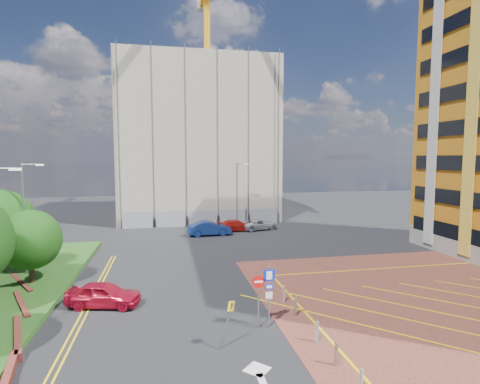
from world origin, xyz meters
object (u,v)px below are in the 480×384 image
object	(u,v)px
sign_cluster	(265,291)
car_red_left	(104,295)
car_red_back	(236,225)
lamp_left_far	(25,214)
car_blue_back	(210,228)
car_silver_back	(259,225)
tree_c	(30,240)
warning_sign	(228,319)
lamp_back	(238,193)

from	to	relation	value
sign_cluster	car_red_left	size ratio (longest dim) A/B	0.76
sign_cluster	car_red_back	size ratio (longest dim) A/B	0.70
lamp_left_far	car_red_left	bearing A→B (deg)	-46.49
car_blue_back	car_silver_back	distance (m)	6.58
car_red_left	car_red_back	distance (m)	23.64
lamp_left_far	car_red_left	world-z (taller)	lamp_left_far
tree_c	lamp_left_far	distance (m)	2.65
warning_sign	car_red_back	distance (m)	27.26
sign_cluster	warning_sign	size ratio (longest dim) A/B	1.43
tree_c	sign_cluster	size ratio (longest dim) A/B	1.53
car_red_back	car_blue_back	bearing A→B (deg)	114.07
lamp_left_far	car_red_left	xyz separation A→B (m)	(6.20, -6.53, -3.94)
lamp_back	car_red_left	world-z (taller)	lamp_back
tree_c	lamp_back	world-z (taller)	lamp_back
car_red_left	lamp_left_far	bearing A→B (deg)	56.75
lamp_left_far	lamp_back	world-z (taller)	lamp_left_far
sign_cluster	car_red_left	xyz separation A→B (m)	(-8.52, 4.48, -1.23)
lamp_left_far	lamp_back	size ratio (longest dim) A/B	1.00
lamp_back	warning_sign	distance (m)	29.49
warning_sign	car_silver_back	bearing A→B (deg)	72.91
lamp_back	sign_cluster	xyz separation A→B (m)	(-3.78, -27.02, -2.41)
car_blue_back	lamp_back	bearing A→B (deg)	-48.43
warning_sign	car_red_back	size ratio (longest dim) A/B	0.49
lamp_back	car_red_back	bearing A→B (deg)	-104.49
tree_c	car_silver_back	distance (m)	25.75
lamp_back	sign_cluster	world-z (taller)	lamp_back
sign_cluster	tree_c	bearing A→B (deg)	146.84
sign_cluster	car_red_left	world-z (taller)	sign_cluster
lamp_back	warning_sign	xyz separation A→B (m)	(-5.98, -28.73, -2.93)
lamp_left_far	car_silver_back	xyz separation A→B (m)	(20.79, 14.18, -4.04)
car_red_left	car_blue_back	world-z (taller)	car_blue_back
car_blue_back	car_silver_back	bearing A→B (deg)	-74.66
tree_c	car_red_left	world-z (taller)	tree_c
lamp_back	car_silver_back	bearing A→B (deg)	-38.45
car_red_left	car_red_back	world-z (taller)	car_red_left
warning_sign	car_blue_back	world-z (taller)	warning_sign
lamp_back	car_red_left	xyz separation A→B (m)	(-12.30, -22.53, -3.64)
lamp_left_far	car_silver_back	world-z (taller)	lamp_left_far
lamp_back	warning_sign	size ratio (longest dim) A/B	3.56
car_silver_back	lamp_back	bearing A→B (deg)	36.71
lamp_back	tree_c	bearing A→B (deg)	-134.32
car_blue_back	tree_c	bearing A→B (deg)	132.61
warning_sign	car_red_back	world-z (taller)	warning_sign
car_red_left	car_red_back	bearing A→B (deg)	-16.63
sign_cluster	lamp_back	bearing A→B (deg)	82.03
lamp_left_far	car_red_back	bearing A→B (deg)	37.85
car_blue_back	car_red_back	xyz separation A→B (m)	(3.41, 1.89, -0.13)
car_red_back	tree_c	bearing A→B (deg)	128.23
lamp_back	sign_cluster	distance (m)	27.38
lamp_back	car_silver_back	distance (m)	4.75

